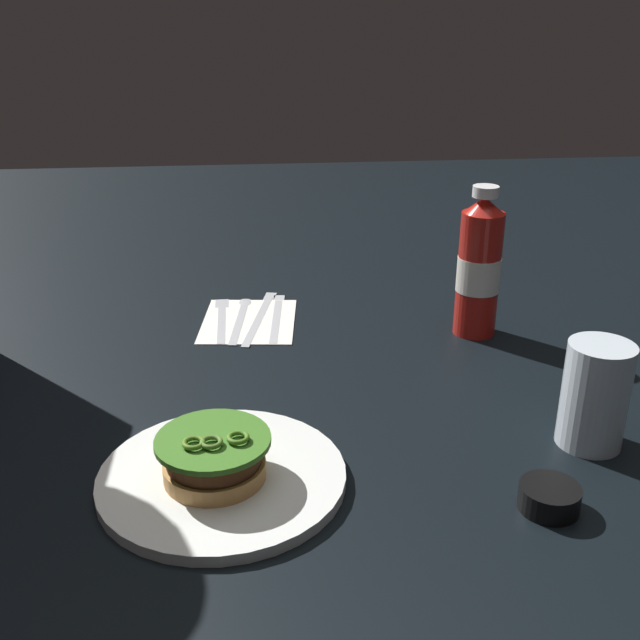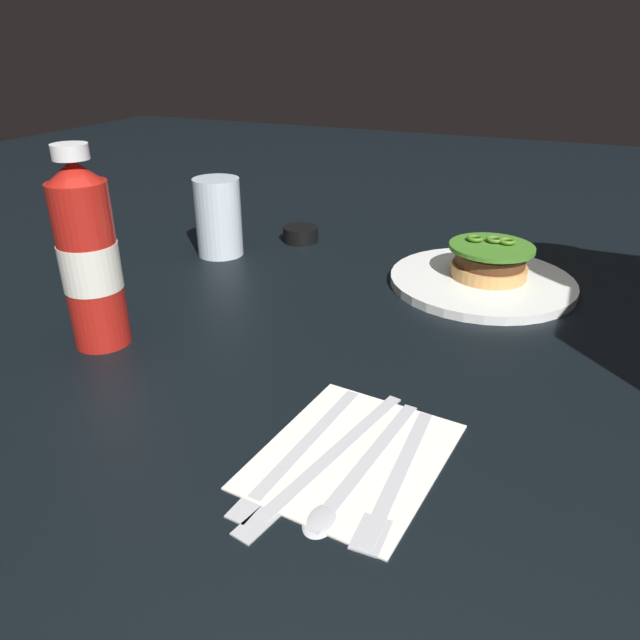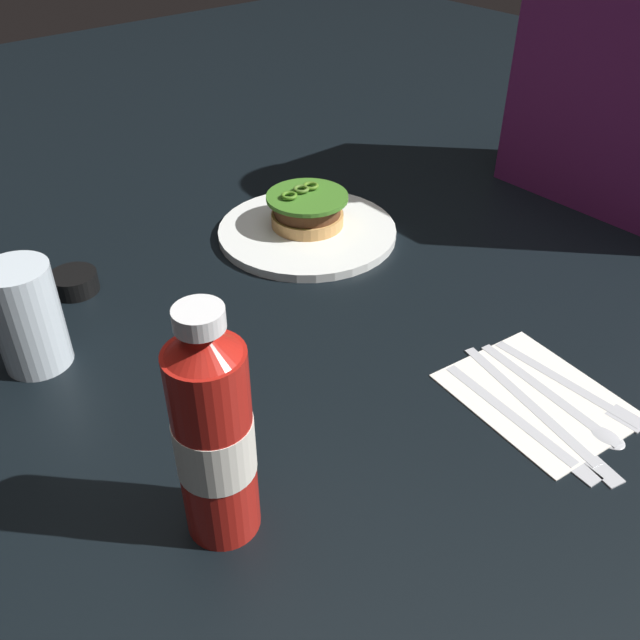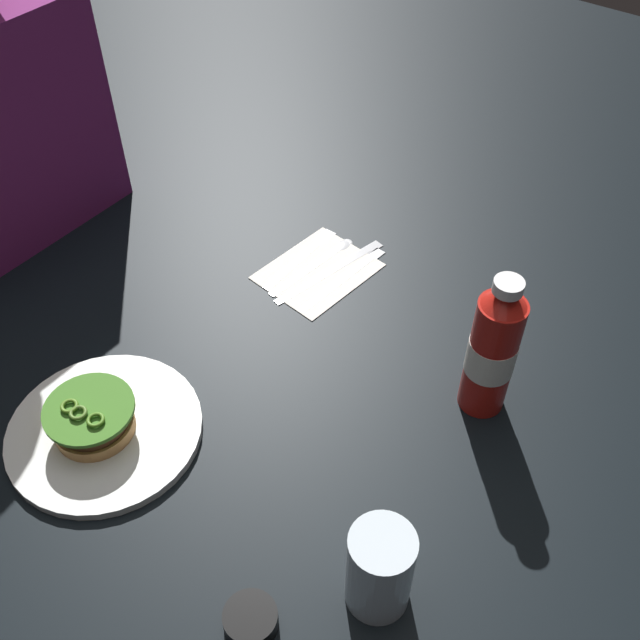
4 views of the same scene
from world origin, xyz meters
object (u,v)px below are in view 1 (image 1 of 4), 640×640
burger_sandwich (214,457)px  napkin (249,321)px  condiment_cup (549,497)px  water_glass (595,395)px  steak_knife (277,312)px  ketchup_bottle (479,268)px  butter_knife (261,312)px  fork_utensil (222,314)px  dinner_plate (222,477)px  spoon_utensil (242,311)px

burger_sandwich → napkin: bearing=-5.3°
condiment_cup → burger_sandwich: bearing=78.1°
water_glass → steak_knife: bearing=38.8°
ketchup_bottle → butter_knife: 0.35m
napkin → fork_utensil: size_ratio=0.99×
dinner_plate → ketchup_bottle: size_ratio=1.15×
napkin → spoon_utensil: (0.03, 0.01, 0.00)m
dinner_plate → ketchup_bottle: (0.34, -0.37, 0.10)m
ketchup_bottle → water_glass: ketchup_bottle is taller
spoon_utensil → condiment_cup: bearing=-150.9°
ketchup_bottle → water_glass: size_ratio=1.84×
burger_sandwich → water_glass: bearing=-84.3°
ketchup_bottle → butter_knife: bearing=72.1°
dinner_plate → napkin: bearing=-4.5°
burger_sandwich → butter_knife: (0.45, -0.06, -0.03)m
butter_knife → fork_utensil: same height
condiment_cup → dinner_plate: bearing=76.5°
water_glass → spoon_utensil: size_ratio=0.65×
dinner_plate → fork_utensil: bearing=1.2°
butter_knife → fork_utensil: (-0.00, 0.06, 0.00)m
butter_knife → condiment_cup: bearing=-153.2°
condiment_cup → butter_knife: (0.52, 0.26, -0.01)m
fork_utensil → burger_sandwich: bearing=-179.7°
condiment_cup → ketchup_bottle: bearing=-7.0°
napkin → spoon_utensil: bearing=18.9°
napkin → spoon_utensil: size_ratio=0.94×
napkin → water_glass: bearing=-136.1°
condiment_cup → spoon_utensil: condiment_cup is taller
butter_knife → dinner_plate: bearing=173.2°
dinner_plate → fork_utensil: size_ratio=1.43×
napkin → steak_knife: (0.02, -0.04, 0.00)m
condiment_cup → napkin: condiment_cup is taller
burger_sandwich → fork_utensil: (0.45, 0.00, -0.03)m
ketchup_bottle → napkin: size_ratio=1.27×
burger_sandwich → butter_knife: 0.46m
condiment_cup → fork_utensil: 0.61m
ketchup_bottle → condiment_cup: ketchup_bottle is taller
dinner_plate → burger_sandwich: 0.03m
ketchup_bottle → fork_utensil: ketchup_bottle is taller
dinner_plate → ketchup_bottle: bearing=-47.0°
dinner_plate → ketchup_bottle: ketchup_bottle is taller
condiment_cup → butter_knife: condiment_cup is taller
fork_utensil → condiment_cup: bearing=-147.9°
dinner_plate → water_glass: size_ratio=2.10×
steak_knife → butter_knife: 0.03m
dinner_plate → condiment_cup: size_ratio=4.27×
dinner_plate → steak_knife: dinner_plate is taller
spoon_utensil → fork_utensil: 0.03m
water_glass → spoon_utensil: bearing=42.5°
napkin → spoon_utensil: spoon_utensil is taller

